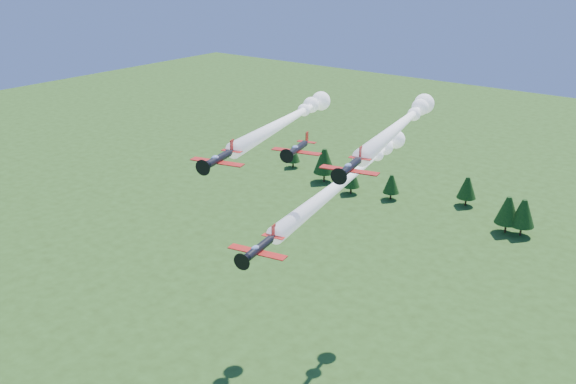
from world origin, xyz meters
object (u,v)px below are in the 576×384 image
Objects in this scene: plane_left at (290,118)px; plane_right at (403,122)px; plane_lead at (354,172)px; plane_slot at (297,149)px.

plane_right is at bearing 1.69° from plane_left.
plane_lead is 1.35× the size of plane_left.
plane_left is at bearing -177.07° from plane_right.
plane_right is (7.31, 2.85, 9.56)m from plane_lead.
plane_lead is 12.37m from plane_right.
plane_right is at bearing 10.85° from plane_lead.
plane_right is (19.46, 5.29, 1.31)m from plane_left.
plane_left is 20.21m from plane_right.
plane_right is 5.50× the size of plane_slot.
plane_lead is 1.35× the size of plane_right.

